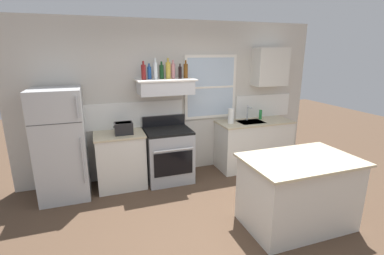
% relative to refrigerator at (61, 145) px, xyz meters
% --- Properties ---
extents(ground_plane, '(16.00, 16.00, 0.00)m').
position_rel_refrigerator_xyz_m(ground_plane, '(1.90, -1.84, -0.84)').
color(ground_plane, '#4C3828').
extents(back_wall, '(5.40, 0.11, 2.70)m').
position_rel_refrigerator_xyz_m(back_wall, '(1.93, 0.39, 0.52)').
color(back_wall, beige).
rests_on(back_wall, ground_plane).
extents(refrigerator, '(0.70, 0.72, 1.67)m').
position_rel_refrigerator_xyz_m(refrigerator, '(0.00, 0.00, 0.00)').
color(refrigerator, '#B7BABC').
rests_on(refrigerator, ground_plane).
extents(counter_left_of_stove, '(0.79, 0.63, 0.91)m').
position_rel_refrigerator_xyz_m(counter_left_of_stove, '(0.85, 0.06, -0.38)').
color(counter_left_of_stove, silver).
rests_on(counter_left_of_stove, ground_plane).
extents(toaster, '(0.30, 0.20, 0.19)m').
position_rel_refrigerator_xyz_m(toaster, '(0.93, -0.00, 0.17)').
color(toaster, black).
rests_on(toaster, counter_left_of_stove).
extents(stove_range, '(0.76, 0.69, 1.09)m').
position_rel_refrigerator_xyz_m(stove_range, '(1.65, 0.02, -0.37)').
color(stove_range, '#9EA0A5').
rests_on(stove_range, ground_plane).
extents(range_hood_shelf, '(0.96, 0.52, 0.24)m').
position_rel_refrigerator_xyz_m(range_hood_shelf, '(1.65, 0.12, 0.79)').
color(range_hood_shelf, silver).
extents(bottle_red_label_wine, '(0.07, 0.07, 0.29)m').
position_rel_refrigerator_xyz_m(bottle_red_label_wine, '(1.30, 0.12, 1.03)').
color(bottle_red_label_wine, maroon).
rests_on(bottle_red_label_wine, range_hood_shelf).
extents(bottle_blue_liqueur, '(0.07, 0.07, 0.25)m').
position_rel_refrigerator_xyz_m(bottle_blue_liqueur, '(1.40, 0.17, 1.01)').
color(bottle_blue_liqueur, '#1E478C').
rests_on(bottle_blue_liqueur, range_hood_shelf).
extents(bottle_clear_tall, '(0.06, 0.06, 0.33)m').
position_rel_refrigerator_xyz_m(bottle_clear_tall, '(1.50, 0.13, 1.05)').
color(bottle_clear_tall, silver).
rests_on(bottle_clear_tall, range_hood_shelf).
extents(bottle_dark_green_wine, '(0.07, 0.07, 0.28)m').
position_rel_refrigerator_xyz_m(bottle_dark_green_wine, '(1.60, 0.17, 1.02)').
color(bottle_dark_green_wine, '#143819').
rests_on(bottle_dark_green_wine, range_hood_shelf).
extents(bottle_champagne_gold_foil, '(0.08, 0.08, 0.33)m').
position_rel_refrigerator_xyz_m(bottle_champagne_gold_foil, '(1.71, 0.15, 1.05)').
color(bottle_champagne_gold_foil, '#B29333').
rests_on(bottle_champagne_gold_foil, range_hood_shelf).
extents(bottle_rose_pink, '(0.07, 0.07, 0.30)m').
position_rel_refrigerator_xyz_m(bottle_rose_pink, '(1.80, 0.18, 1.03)').
color(bottle_rose_pink, '#C67F84').
rests_on(bottle_rose_pink, range_hood_shelf).
extents(bottle_balsamic_dark, '(0.06, 0.06, 0.24)m').
position_rel_refrigerator_xyz_m(bottle_balsamic_dark, '(1.90, 0.10, 1.01)').
color(bottle_balsamic_dark, black).
rests_on(bottle_balsamic_dark, range_hood_shelf).
extents(bottle_amber_wine, '(0.07, 0.07, 0.29)m').
position_rel_refrigerator_xyz_m(bottle_amber_wine, '(2.02, 0.16, 1.03)').
color(bottle_amber_wine, brown).
rests_on(bottle_amber_wine, range_hood_shelf).
extents(counter_right_with_sink, '(1.43, 0.63, 0.91)m').
position_rel_refrigerator_xyz_m(counter_right_with_sink, '(3.35, 0.06, -0.38)').
color(counter_right_with_sink, silver).
rests_on(counter_right_with_sink, ground_plane).
extents(sink_faucet, '(0.03, 0.17, 0.28)m').
position_rel_refrigerator_xyz_m(sink_faucet, '(3.25, 0.16, 0.25)').
color(sink_faucet, silver).
rests_on(sink_faucet, counter_right_with_sink).
extents(paper_towel_roll, '(0.11, 0.11, 0.27)m').
position_rel_refrigerator_xyz_m(paper_towel_roll, '(2.85, 0.06, 0.21)').
color(paper_towel_roll, white).
rests_on(paper_towel_roll, counter_right_with_sink).
extents(dish_soap_bottle, '(0.06, 0.06, 0.18)m').
position_rel_refrigerator_xyz_m(dish_soap_bottle, '(3.53, 0.16, 0.16)').
color(dish_soap_bottle, '#268C3F').
rests_on(dish_soap_bottle, counter_right_with_sink).
extents(kitchen_island, '(1.40, 0.90, 0.91)m').
position_rel_refrigerator_xyz_m(kitchen_island, '(2.87, -1.79, -0.38)').
color(kitchen_island, silver).
rests_on(kitchen_island, ground_plane).
extents(upper_cabinet_right, '(0.64, 0.32, 0.70)m').
position_rel_refrigerator_xyz_m(upper_cabinet_right, '(3.70, 0.20, 1.06)').
color(upper_cabinet_right, silver).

